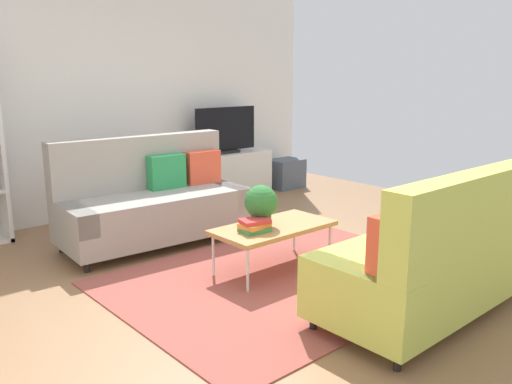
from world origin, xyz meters
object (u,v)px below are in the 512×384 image
object	(u,v)px
couch_beige	(153,201)
coffee_table	(274,228)
table_book_0	(255,230)
bottle_0	(203,150)
potted_plant	(261,204)
vase_0	(189,151)
tv	(226,131)
storage_trunk	(286,173)
tv_console	(226,175)
bottle_1	(210,148)
couch_green	(437,257)

from	to	relation	value
couch_beige	coffee_table	xyz separation A→B (m)	(0.38, -1.42, -0.05)
table_book_0	bottle_0	bearing A→B (deg)	62.98
potted_plant	vase_0	bearing A→B (deg)	69.04
tv	storage_trunk	distance (m)	1.32
potted_plant	bottle_0	distance (m)	2.70
tv_console	vase_0	bearing A→B (deg)	175.07
tv_console	bottle_0	bearing A→B (deg)	-174.44
storage_trunk	bottle_1	world-z (taller)	bottle_1
couch_green	tv_console	xyz separation A→B (m)	(1.17, 3.97, -0.12)
coffee_table	table_book_0	bearing A→B (deg)	-173.24
coffee_table	bottle_1	distance (m)	2.79
bottle_0	storage_trunk	bearing A→B (deg)	-2.27
storage_trunk	vase_0	size ratio (longest dim) A/B	3.73
table_book_0	bottle_1	bearing A→B (deg)	61.05
couch_beige	storage_trunk	bearing A→B (deg)	-157.30
tv	potted_plant	bearing A→B (deg)	-122.17
couch_green	tv	distance (m)	4.15
tv	table_book_0	size ratio (longest dim) A/B	4.17
bottle_1	couch_green	bearing A→B (deg)	-102.47
coffee_table	tv	distance (m)	2.97
bottle_0	bottle_1	size ratio (longest dim) A/B	0.83
bottle_0	couch_beige	bearing A→B (deg)	-142.55
couch_beige	vase_0	size ratio (longest dim) A/B	13.95
coffee_table	tv_console	xyz separation A→B (m)	(1.46, 2.55, -0.07)
coffee_table	potted_plant	bearing A→B (deg)	146.69
potted_plant	table_book_0	world-z (taller)	potted_plant
tv_console	tv	bearing A→B (deg)	-90.00
couch_beige	couch_green	size ratio (longest dim) A/B	1.02
storage_trunk	vase_0	xyz separation A→B (m)	(-1.68, 0.15, 0.49)
couch_green	bottle_1	size ratio (longest dim) A/B	9.49
tv	potted_plant	xyz separation A→B (m)	(-1.55, -2.47, -0.33)
couch_green	bottle_1	distance (m)	4.04
couch_green	couch_beige	bearing A→B (deg)	102.98
potted_plant	tv_console	bearing A→B (deg)	58.04
potted_plant	bottle_0	world-z (taller)	bottle_0
couch_green	tv_console	bearing A→B (deg)	73.37
couch_green	bottle_1	bearing A→B (deg)	77.33
couch_green	tv_console	distance (m)	4.14
bottle_0	vase_0	bearing A→B (deg)	151.96
coffee_table	tv_console	size ratio (longest dim) A/B	0.79
couch_beige	tv_console	distance (m)	2.16
tv	couch_beige	bearing A→B (deg)	-148.81
couch_beige	coffee_table	world-z (taller)	couch_beige
tv_console	couch_beige	bearing A→B (deg)	-148.36
tv_console	potted_plant	bearing A→B (deg)	-121.96
storage_trunk	tv	bearing A→B (deg)	175.84
couch_beige	bottle_0	size ratio (longest dim) A/B	11.75
potted_plant	couch_beige	bearing A→B (deg)	101.78
table_book_0	coffee_table	bearing A→B (deg)	6.76
vase_0	table_book_0	bearing A→B (deg)	-113.18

